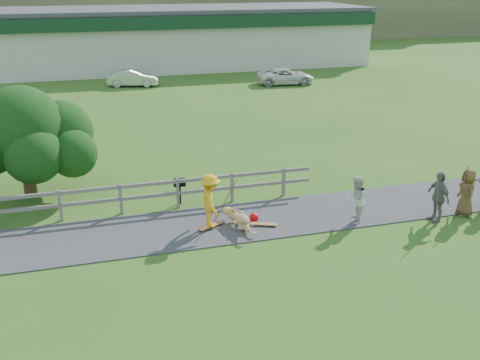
{
  "coord_description": "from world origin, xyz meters",
  "views": [
    {
      "loc": [
        -4.63,
        -14.21,
        7.84
      ],
      "look_at": [
        -0.07,
        2.0,
        1.33
      ],
      "focal_mm": 40.0,
      "sensor_mm": 36.0,
      "label": 1
    }
  ],
  "objects_px": {
    "car_white": "(286,76)",
    "bbq": "(180,192)",
    "skater_fallen": "(240,219)",
    "spectator_b": "(438,196)",
    "skater_rider": "(211,204)",
    "spectator_c": "(467,192)",
    "car_silver": "(133,78)",
    "tree": "(24,148)",
    "spectator_a": "(356,200)"
  },
  "relations": [
    {
      "from": "car_white",
      "to": "bbq",
      "type": "distance_m",
      "value": 23.34
    },
    {
      "from": "skater_fallen",
      "to": "spectator_b",
      "type": "bearing_deg",
      "value": -25.48
    },
    {
      "from": "spectator_b",
      "to": "skater_rider",
      "type": "bearing_deg",
      "value": -103.62
    },
    {
      "from": "spectator_b",
      "to": "car_white",
      "type": "relative_size",
      "value": 0.41
    },
    {
      "from": "skater_fallen",
      "to": "spectator_c",
      "type": "relative_size",
      "value": 1.06
    },
    {
      "from": "bbq",
      "to": "car_silver",
      "type": "bearing_deg",
      "value": 95.94
    },
    {
      "from": "car_white",
      "to": "tree",
      "type": "height_order",
      "value": "tree"
    },
    {
      "from": "spectator_a",
      "to": "spectator_b",
      "type": "distance_m",
      "value": 2.79
    },
    {
      "from": "spectator_c",
      "to": "tree",
      "type": "bearing_deg",
      "value": -99.64
    },
    {
      "from": "skater_fallen",
      "to": "spectator_c",
      "type": "xyz_separation_m",
      "value": [
        7.79,
        -1.1,
        0.52
      ]
    },
    {
      "from": "skater_rider",
      "to": "bbq",
      "type": "xyz_separation_m",
      "value": [
        -0.62,
        2.31,
        -0.42
      ]
    },
    {
      "from": "skater_fallen",
      "to": "car_silver",
      "type": "height_order",
      "value": "car_silver"
    },
    {
      "from": "skater_rider",
      "to": "skater_fallen",
      "type": "distance_m",
      "value": 1.1
    },
    {
      "from": "tree",
      "to": "bbq",
      "type": "bearing_deg",
      "value": -23.42
    },
    {
      "from": "car_silver",
      "to": "car_white",
      "type": "relative_size",
      "value": 0.86
    },
    {
      "from": "bbq",
      "to": "skater_fallen",
      "type": "bearing_deg",
      "value": -51.94
    },
    {
      "from": "spectator_b",
      "to": "tree",
      "type": "height_order",
      "value": "tree"
    },
    {
      "from": "spectator_a",
      "to": "skater_fallen",
      "type": "bearing_deg",
      "value": -73.52
    },
    {
      "from": "tree",
      "to": "car_silver",
      "type": "bearing_deg",
      "value": 74.38
    },
    {
      "from": "skater_rider",
      "to": "bbq",
      "type": "distance_m",
      "value": 2.43
    },
    {
      "from": "skater_rider",
      "to": "spectator_c",
      "type": "height_order",
      "value": "skater_rider"
    },
    {
      "from": "spectator_a",
      "to": "spectator_c",
      "type": "xyz_separation_m",
      "value": [
        3.95,
        -0.47,
        0.02
      ]
    },
    {
      "from": "skater_rider",
      "to": "spectator_b",
      "type": "bearing_deg",
      "value": -101.72
    },
    {
      "from": "spectator_a",
      "to": "car_white",
      "type": "height_order",
      "value": "spectator_a"
    },
    {
      "from": "skater_rider",
      "to": "bbq",
      "type": "bearing_deg",
      "value": 14.36
    },
    {
      "from": "tree",
      "to": "skater_fallen",
      "type": "bearing_deg",
      "value": -35.26
    },
    {
      "from": "skater_rider",
      "to": "spectator_a",
      "type": "bearing_deg",
      "value": -101.08
    },
    {
      "from": "spectator_a",
      "to": "tree",
      "type": "distance_m",
      "value": 12.06
    },
    {
      "from": "skater_rider",
      "to": "spectator_c",
      "type": "relative_size",
      "value": 1.06
    },
    {
      "from": "car_white",
      "to": "bbq",
      "type": "bearing_deg",
      "value": 156.46
    },
    {
      "from": "skater_fallen",
      "to": "spectator_a",
      "type": "height_order",
      "value": "spectator_a"
    },
    {
      "from": "bbq",
      "to": "car_white",
      "type": "bearing_deg",
      "value": 67.13
    },
    {
      "from": "spectator_a",
      "to": "bbq",
      "type": "height_order",
      "value": "spectator_a"
    },
    {
      "from": "spectator_c",
      "to": "car_silver",
      "type": "distance_m",
      "value": 27.72
    },
    {
      "from": "skater_fallen",
      "to": "bbq",
      "type": "bearing_deg",
      "value": 106.14
    },
    {
      "from": "car_white",
      "to": "tree",
      "type": "xyz_separation_m",
      "value": [
        -16.88,
        -17.97,
        1.27
      ]
    },
    {
      "from": "spectator_b",
      "to": "spectator_c",
      "type": "distance_m",
      "value": 1.22
    },
    {
      "from": "skater_rider",
      "to": "tree",
      "type": "distance_m",
      "value": 7.57
    },
    {
      "from": "spectator_b",
      "to": "bbq",
      "type": "distance_m",
      "value": 8.95
    },
    {
      "from": "spectator_c",
      "to": "bbq",
      "type": "distance_m",
      "value": 10.03
    },
    {
      "from": "skater_fallen",
      "to": "spectator_a",
      "type": "relative_size",
      "value": 1.09
    },
    {
      "from": "spectator_b",
      "to": "bbq",
      "type": "xyz_separation_m",
      "value": [
        -8.12,
        3.75,
        -0.41
      ]
    },
    {
      "from": "car_silver",
      "to": "tree",
      "type": "xyz_separation_m",
      "value": [
        -5.67,
        -20.29,
        1.26
      ]
    },
    {
      "from": "spectator_a",
      "to": "spectator_c",
      "type": "bearing_deg",
      "value": 108.94
    },
    {
      "from": "skater_fallen",
      "to": "spectator_b",
      "type": "distance_m",
      "value": 6.71
    },
    {
      "from": "spectator_c",
      "to": "car_silver",
      "type": "height_order",
      "value": "spectator_c"
    },
    {
      "from": "skater_rider",
      "to": "car_silver",
      "type": "distance_m",
      "value": 24.9
    },
    {
      "from": "skater_rider",
      "to": "car_white",
      "type": "xyz_separation_m",
      "value": [
        10.95,
        22.57,
        -0.29
      ]
    },
    {
      "from": "skater_rider",
      "to": "skater_fallen",
      "type": "xyz_separation_m",
      "value": [
        0.92,
        -0.24,
        -0.57
      ]
    },
    {
      "from": "spectator_b",
      "to": "spectator_c",
      "type": "relative_size",
      "value": 1.04
    }
  ]
}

